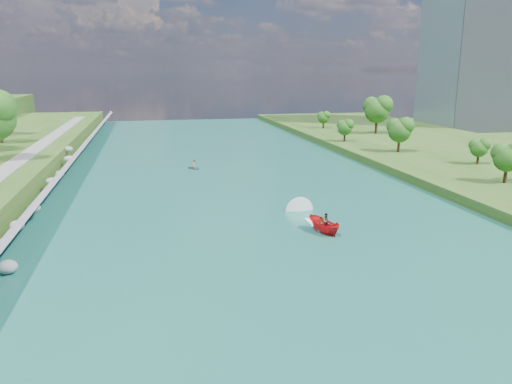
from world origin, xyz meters
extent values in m
plane|color=#2D5119|center=(0.00, 0.00, 0.00)|extent=(260.00, 260.00, 0.00)
cube|color=#1A6357|center=(0.00, 20.00, 0.05)|extent=(55.00, 240.00, 0.10)
cube|color=slate|center=(-25.85, 20.00, 1.80)|extent=(3.54, 236.00, 4.05)
ellipsoid|color=gray|center=(-24.82, 2.78, 0.73)|extent=(1.67, 1.46, 1.24)
ellipsoid|color=gray|center=(-25.80, 11.05, 2.03)|extent=(1.43, 1.17, 1.05)
ellipsoid|color=gray|center=(-25.83, 19.19, 1.65)|extent=(1.46, 1.45, 0.95)
ellipsoid|color=gray|center=(-25.85, 31.21, 2.32)|extent=(1.58, 1.79, 0.97)
ellipsoid|color=gray|center=(-26.13, 39.45, 1.68)|extent=(1.32, 1.53, 1.01)
ellipsoid|color=gray|center=(-26.11, 49.61, 2.27)|extent=(1.86, 1.53, 1.19)
ellipsoid|color=gray|center=(-27.04, 55.97, 3.08)|extent=(1.60, 1.34, 1.09)
cube|color=gray|center=(82.50, 95.00, 30.00)|extent=(22.00, 22.00, 60.00)
ellipsoid|color=#184A13|center=(-43.58, 77.56, 8.79)|extent=(6.35, 6.35, 10.59)
ellipsoid|color=#184A13|center=(38.01, 20.00, 4.94)|extent=(4.13, 4.13, 6.88)
ellipsoid|color=#184A13|center=(43.46, 33.88, 4.16)|extent=(3.19, 3.19, 5.31)
ellipsoid|color=#184A13|center=(36.42, 49.07, 5.55)|extent=(4.86, 4.86, 8.10)
ellipsoid|color=#184A13|center=(31.63, 65.55, 4.49)|extent=(3.59, 3.59, 5.98)
ellipsoid|color=#184A13|center=(45.11, 77.70, 7.16)|extent=(6.79, 6.79, 11.31)
ellipsoid|color=#184A13|center=(35.95, 92.08, 4.31)|extent=(3.37, 3.37, 5.61)
imported|color=red|center=(5.97, 7.79, 0.99)|extent=(3.20, 4.91, 1.77)
imported|color=#66605B|center=(5.57, 7.39, 1.24)|extent=(0.68, 0.58, 1.58)
imported|color=#66605B|center=(6.47, 8.29, 1.29)|extent=(1.00, 0.91, 1.67)
cube|color=white|center=(5.97, 10.79, 0.13)|extent=(0.90, 5.00, 0.06)
imported|color=gray|center=(-4.55, 47.07, 0.38)|extent=(3.15, 3.33, 0.56)
imported|color=#66605B|center=(-4.55, 47.07, 1.07)|extent=(0.78, 0.60, 1.43)
camera|label=1|loc=(-12.17, -41.50, 17.41)|focal=35.00mm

